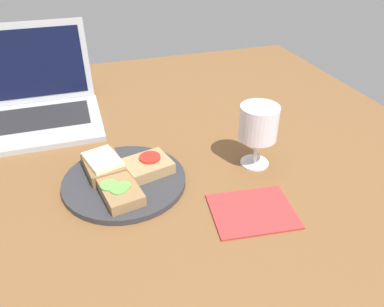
{
  "coord_description": "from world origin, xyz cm",
  "views": [
    {
      "loc": [
        -12.83,
        -68.51,
        50.47
      ],
      "look_at": [
        7.13,
        -6.32,
        8.0
      ],
      "focal_mm": 35.0,
      "sensor_mm": 36.0,
      "label": 1
    }
  ],
  "objects": [
    {
      "name": "sandwich_with_cheese",
      "position": [
        -10.88,
        -1.62,
        5.85
      ],
      "size": [
        8.68,
        11.01,
        3.41
      ],
      "color": "brown",
      "rests_on": "plate"
    },
    {
      "name": "laptop",
      "position": [
        -24.71,
        30.81,
        7.73
      ],
      "size": [
        31.87,
        29.53,
        23.09
      ],
      "color": "#ADAFB5",
      "rests_on": "wooden_table"
    },
    {
      "name": "napkin",
      "position": [
        14.12,
        -21.67,
        3.2
      ],
      "size": [
        16.67,
        14.05,
        0.4
      ],
      "primitive_type": "cube",
      "rotation": [
        0.0,
        0.0,
        -0.12
      ],
      "color": "#B23333",
      "rests_on": "wooden_table"
    },
    {
      "name": "wine_glass",
      "position": [
        21.52,
        -7.13,
        12.81
      ],
      "size": [
        8.24,
        8.24,
        14.04
      ],
      "color": "white",
      "rests_on": "wooden_table"
    },
    {
      "name": "plate",
      "position": [
        -7.27,
        -5.52,
        3.62
      ],
      "size": [
        25.29,
        25.29,
        1.24
      ],
      "primitive_type": "cylinder",
      "color": "#333338",
      "rests_on": "wooden_table"
    },
    {
      "name": "sandwich_with_tomato",
      "position": [
        -2.04,
        -4.29,
        5.54
      ],
      "size": [
        10.94,
        9.71,
        2.97
      ],
      "color": "#A88456",
      "rests_on": "plate"
    },
    {
      "name": "sandwich_with_cucumber",
      "position": [
        -8.88,
        -10.61,
        5.42
      ],
      "size": [
        8.52,
        11.88,
        2.61
      ],
      "color": "#937047",
      "rests_on": "plate"
    },
    {
      "name": "wooden_table",
      "position": [
        0.0,
        0.0,
        1.5
      ],
      "size": [
        140.0,
        140.0,
        3.0
      ],
      "primitive_type": "cube",
      "color": "brown",
      "rests_on": "ground"
    }
  ]
}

